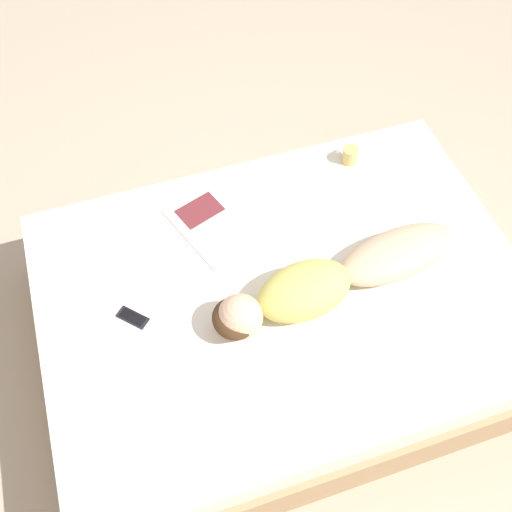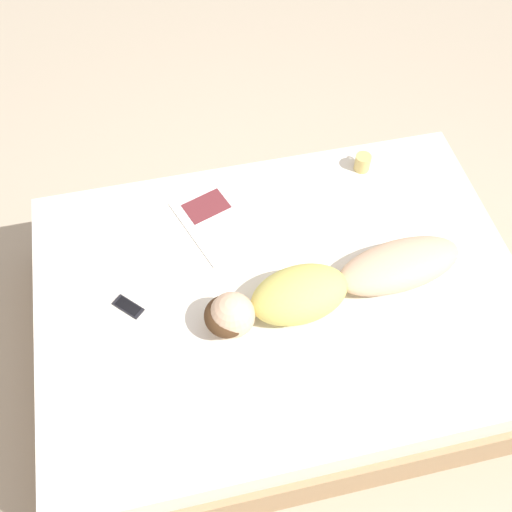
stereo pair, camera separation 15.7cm
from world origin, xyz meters
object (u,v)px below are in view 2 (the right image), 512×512
coffee_mug (362,162)px  cell_phone (128,307)px  person (326,287)px  open_magazine (217,221)px

coffee_mug → cell_phone: bearing=114.1°
person → cell_phone: 0.90m
open_magazine → coffee_mug: 0.85m
person → open_magazine: 0.68m
open_magazine → cell_phone: (-0.40, 0.49, 0.00)m
person → open_magazine: person is taller
open_magazine → cell_phone: bearing=109.6°
person → cell_phone: bearing=73.7°
person → cell_phone: person is taller
coffee_mug → cell_phone: size_ratio=0.79×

